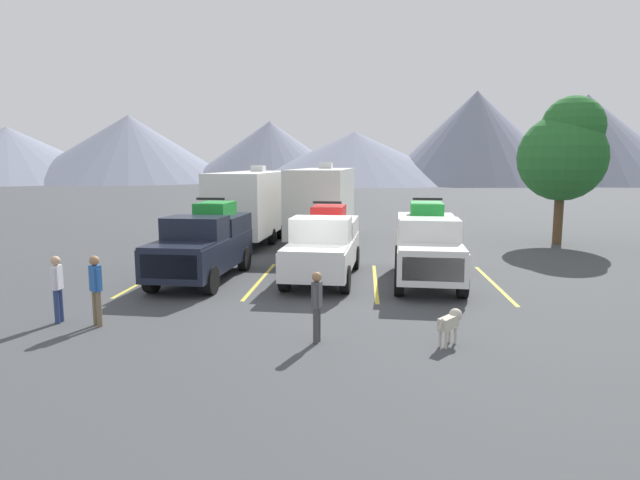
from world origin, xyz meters
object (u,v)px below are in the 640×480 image
(pickup_truck_a, at_px, (204,243))
(person_a, at_px, (317,302))
(pickup_truck_b, at_px, (324,244))
(person_b, at_px, (57,284))
(person_c, at_px, (96,286))
(dog, at_px, (451,321))
(camper_trailer_b, at_px, (323,200))
(pickup_truck_c, at_px, (428,244))
(camper_trailer_a, at_px, (253,202))

(pickup_truck_a, bearing_deg, person_a, -54.86)
(pickup_truck_b, distance_m, person_b, 8.21)
(person_c, height_order, dog, person_c)
(person_c, distance_m, dog, 8.13)
(pickup_truck_b, xyz_separation_m, person_c, (-4.93, -5.80, -0.17))
(camper_trailer_b, xyz_separation_m, dog, (3.82, -14.47, -1.49))
(pickup_truck_b, relative_size, person_b, 3.38)
(pickup_truck_a, height_order, dog, pickup_truck_a)
(pickup_truck_b, distance_m, dog, 7.20)
(pickup_truck_b, distance_m, person_c, 7.62)
(pickup_truck_b, relative_size, person_c, 3.27)
(pickup_truck_a, xyz_separation_m, pickup_truck_c, (7.25, 0.27, 0.01))
(pickup_truck_b, bearing_deg, person_a, -87.17)
(pickup_truck_c, height_order, camper_trailer_b, camper_trailer_b)
(pickup_truck_a, bearing_deg, camper_trailer_b, 69.29)
(pickup_truck_c, height_order, dog, pickup_truck_c)
(pickup_truck_a, xyz_separation_m, person_b, (-2.08, -5.07, -0.25))
(camper_trailer_a, bearing_deg, person_a, -73.35)
(pickup_truck_a, distance_m, person_c, 5.35)
(pickup_truck_b, xyz_separation_m, person_a, (0.32, -6.56, -0.25))
(pickup_truck_c, relative_size, person_b, 3.36)
(pickup_truck_c, xyz_separation_m, camper_trailer_b, (-4.01, 8.32, 0.79))
(pickup_truck_c, height_order, person_a, pickup_truck_c)
(person_a, bearing_deg, pickup_truck_c, 64.23)
(pickup_truck_b, distance_m, camper_trailer_a, 8.96)
(person_c, bearing_deg, person_b, 170.39)
(person_a, bearing_deg, pickup_truck_a, 125.14)
(pickup_truck_a, height_order, person_c, pickup_truck_a)
(pickup_truck_b, bearing_deg, pickup_truck_c, -4.98)
(pickup_truck_c, xyz_separation_m, person_b, (-9.33, -5.33, -0.27))
(pickup_truck_b, relative_size, camper_trailer_b, 0.61)
(pickup_truck_a, relative_size, pickup_truck_b, 0.97)
(camper_trailer_b, height_order, person_a, camper_trailer_b)
(pickup_truck_a, relative_size, dog, 7.25)
(person_c, xyz_separation_m, dog, (8.10, -0.63, -0.46))
(camper_trailer_b, height_order, dog, camper_trailer_b)
(pickup_truck_a, xyz_separation_m, person_c, (-1.03, -5.24, -0.22))
(pickup_truck_b, height_order, person_a, pickup_truck_b)
(person_a, xyz_separation_m, person_c, (-5.25, 0.76, 0.08))
(person_a, relative_size, person_c, 0.92)
(pickup_truck_c, bearing_deg, pickup_truck_a, -177.90)
(pickup_truck_a, bearing_deg, person_b, -112.32)
(pickup_truck_a, height_order, camper_trailer_b, camper_trailer_b)
(person_b, height_order, dog, person_b)
(pickup_truck_a, height_order, pickup_truck_c, pickup_truck_c)
(camper_trailer_a, relative_size, dog, 12.33)
(camper_trailer_b, relative_size, person_a, 5.82)
(camper_trailer_a, distance_m, person_a, 15.20)
(camper_trailer_b, height_order, person_c, camper_trailer_b)
(camper_trailer_a, height_order, camper_trailer_b, camper_trailer_b)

